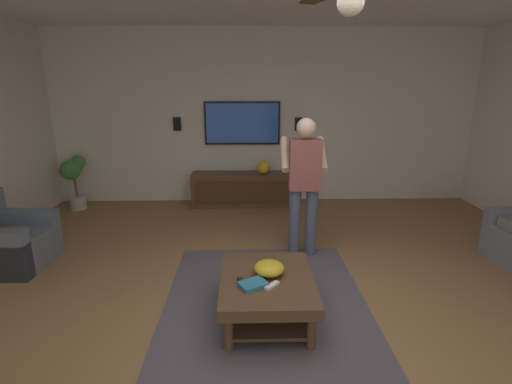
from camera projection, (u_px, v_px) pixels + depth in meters
The scene contains 16 objects.
ground_plane at pixel (284, 320), 3.36m from camera, with size 8.62×8.62×0.00m, color olive.
wall_back_tv at pixel (265, 118), 6.45m from camera, with size 0.10×7.30×2.87m, color silver.
area_rug at pixel (266, 305), 3.58m from camera, with size 2.43×1.90×0.01m, color #514C56.
armchair at pixel (5, 243), 4.29m from camera, with size 0.82×0.83×0.82m.
coffee_table at pixel (267, 288), 3.31m from camera, with size 1.00×0.80×0.40m.
media_console at pixel (243, 189), 6.45m from camera, with size 0.45×1.70×0.55m.
tv at pixel (242, 123), 6.38m from camera, with size 0.05×1.26×0.71m.
person_standing at pixel (304, 179), 4.42m from camera, with size 0.54×0.54×1.64m.
potted_plant_tall at pixel (73, 175), 6.14m from camera, with size 0.37×0.37×0.88m.
bowl at pixel (269, 268), 3.32m from camera, with size 0.27×0.27×0.12m, color gold.
remote_white at pixel (272, 286), 3.13m from camera, with size 0.15×0.04×0.02m, color white.
remote_black at pixel (242, 282), 3.17m from camera, with size 0.15×0.04×0.02m, color black.
book at pixel (253, 284), 3.13m from camera, with size 0.22×0.16×0.04m, color teal.
vase_round at pixel (263, 167), 6.31m from camera, with size 0.22×0.22×0.22m, color gold.
wall_speaker_left at pixel (299, 124), 6.42m from camera, with size 0.06×0.12×0.22m, color black.
wall_speaker_right at pixel (177, 124), 6.37m from camera, with size 0.06×0.12×0.22m, color black.
Camera 1 is at (-2.90, 0.32, 2.02)m, focal length 26.72 mm.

